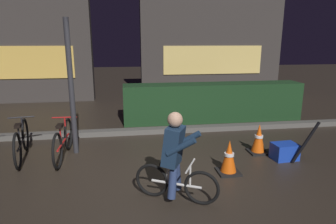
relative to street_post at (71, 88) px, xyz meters
The scene contains 13 objects.
ground_plane 2.32m from the street_post, 38.13° to the right, with size 40.00×40.00×0.00m, color #2D261E.
sidewalk_curb 2.19m from the street_post, 33.19° to the left, with size 12.00×0.24×0.12m, color #56544F.
hedge_row 3.91m from the street_post, 29.72° to the left, with size 4.80×0.70×1.01m, color #19381C.
storefront_left 5.81m from the street_post, 111.95° to the left, with size 4.00×0.54×4.72m.
storefront_right 7.51m from the street_post, 53.34° to the left, with size 5.66×0.54×3.93m.
street_post is the anchor object (origin of this frame).
parked_bike_left_mid 1.32m from the street_post, 169.71° to the right, with size 0.46×1.58×0.74m.
parked_bike_center_left 0.98m from the street_post, 124.86° to the right, with size 0.46×1.57×0.73m.
traffic_cone_near 3.10m from the street_post, 26.25° to the right, with size 0.36×0.36×0.57m.
traffic_cone_far 3.69m from the street_post, ahead, with size 0.36×0.36×0.58m.
blue_crate 4.11m from the street_post, 13.15° to the right, with size 0.44×0.32×0.30m, color #193DB7.
cyclist 2.64m from the street_post, 50.71° to the right, with size 1.08×0.66×1.25m.
closed_umbrella 4.33m from the street_post, 15.75° to the right, with size 0.05×0.05×0.85m, color black.
Camera 1 is at (-0.53, -4.37, 2.14)m, focal length 31.24 mm.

